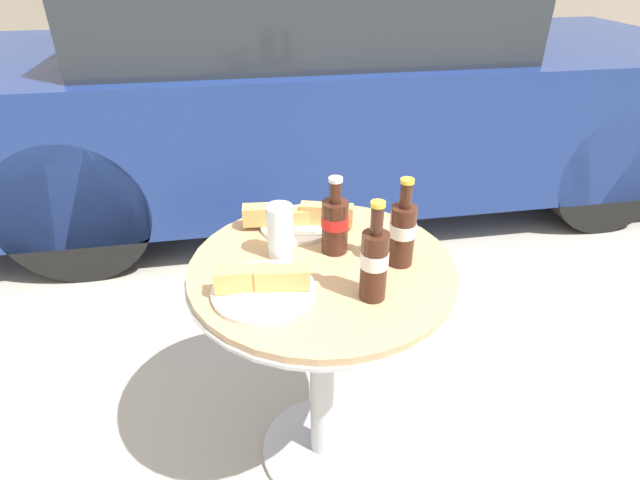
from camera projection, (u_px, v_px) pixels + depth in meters
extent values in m
plane|color=#A8A093|center=(322.00, 449.00, 1.66)|extent=(30.00, 30.00, 0.00)
cylinder|color=#B7B7BC|center=(322.00, 447.00, 1.65)|extent=(0.39, 0.39, 0.02)
cylinder|color=#B7B7BC|center=(322.00, 368.00, 1.47)|extent=(0.07, 0.07, 0.70)
cylinder|color=#B7B7BC|center=(322.00, 272.00, 1.29)|extent=(0.70, 0.70, 0.01)
cylinder|color=tan|center=(322.00, 267.00, 1.28)|extent=(0.68, 0.68, 0.02)
cylinder|color=#3D1E14|center=(374.00, 266.00, 1.11)|extent=(0.06, 0.06, 0.17)
cylinder|color=silver|center=(374.00, 259.00, 1.10)|extent=(0.06, 0.06, 0.04)
cylinder|color=#3D1E14|center=(377.00, 220.00, 1.05)|extent=(0.03, 0.03, 0.07)
cylinder|color=gold|center=(378.00, 204.00, 1.03)|extent=(0.03, 0.03, 0.01)
cylinder|color=#3D1E14|center=(335.00, 227.00, 1.29)|extent=(0.07, 0.07, 0.14)
cylinder|color=red|center=(335.00, 221.00, 1.28)|extent=(0.07, 0.07, 0.03)
cylinder|color=#3D1E14|center=(335.00, 192.00, 1.24)|extent=(0.03, 0.03, 0.06)
cylinder|color=silver|center=(336.00, 180.00, 1.22)|extent=(0.04, 0.04, 0.01)
cylinder|color=#3D1E14|center=(402.00, 236.00, 1.24)|extent=(0.06, 0.06, 0.16)
cylinder|color=silver|center=(403.00, 229.00, 1.23)|extent=(0.07, 0.07, 0.04)
cylinder|color=#3D1E14|center=(406.00, 195.00, 1.18)|extent=(0.03, 0.03, 0.06)
cylinder|color=gold|center=(407.00, 181.00, 1.16)|extent=(0.03, 0.03, 0.01)
cylinder|color=silver|center=(280.00, 236.00, 1.28)|extent=(0.06, 0.06, 0.11)
cylinder|color=silver|center=(280.00, 231.00, 1.27)|extent=(0.07, 0.07, 0.14)
cylinder|color=white|center=(298.00, 224.00, 1.44)|extent=(0.22, 0.22, 0.01)
cube|color=white|center=(298.00, 222.00, 1.43)|extent=(0.18, 0.18, 0.00)
cube|color=tan|center=(263.00, 215.00, 1.41)|extent=(0.12, 0.06, 0.06)
cube|color=tan|center=(298.00, 217.00, 1.42)|extent=(0.13, 0.04, 0.04)
cube|color=tan|center=(327.00, 214.00, 1.41)|extent=(0.15, 0.08, 0.06)
cylinder|color=white|center=(264.00, 291.00, 1.17)|extent=(0.24, 0.24, 0.01)
cube|color=white|center=(264.00, 288.00, 1.16)|extent=(0.17, 0.17, 0.00)
cube|color=tan|center=(243.00, 279.00, 1.15)|extent=(0.13, 0.04, 0.05)
cube|color=tan|center=(283.00, 278.00, 1.15)|extent=(0.13, 0.06, 0.05)
cube|color=navy|center=(335.00, 106.00, 3.11)|extent=(4.53, 1.74, 0.73)
cylinder|color=black|center=(484.00, 96.00, 4.07)|extent=(0.71, 0.21, 0.71)
cylinder|color=black|center=(607.00, 169.00, 2.78)|extent=(0.71, 0.21, 0.71)
cylinder|color=black|center=(127.00, 114.00, 3.66)|extent=(0.71, 0.21, 0.71)
cylinder|color=black|center=(76.00, 208.00, 2.37)|extent=(0.71, 0.21, 0.71)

